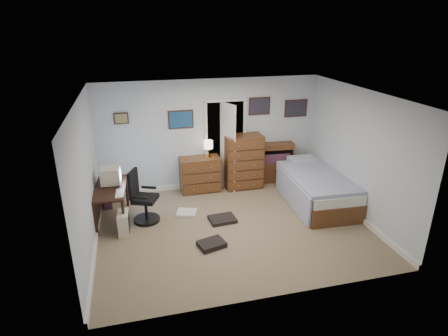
# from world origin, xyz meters

# --- Properties ---
(floor) EXTENTS (5.00, 4.00, 0.02)m
(floor) POSITION_xyz_m (0.00, 0.00, -0.01)
(floor) COLOR gray
(floor) RESTS_ON ground
(computer_desk) EXTENTS (0.63, 1.25, 0.71)m
(computer_desk) POSITION_xyz_m (-2.28, 0.84, 0.54)
(computer_desk) COLOR black
(computer_desk) RESTS_ON floor
(crt_monitor) EXTENTS (0.38, 0.36, 0.34)m
(crt_monitor) POSITION_xyz_m (-2.18, 0.98, 0.88)
(crt_monitor) COLOR beige
(crt_monitor) RESTS_ON computer_desk
(keyboard) EXTENTS (0.16, 0.38, 0.02)m
(keyboard) POSITION_xyz_m (-2.02, 0.48, 0.72)
(keyboard) COLOR beige
(keyboard) RESTS_ON computer_desk
(pc_tower) EXTENTS (0.21, 0.40, 0.42)m
(pc_tower) POSITION_xyz_m (-2.00, 0.28, 0.21)
(pc_tower) COLOR beige
(pc_tower) RESTS_ON floor
(office_chair) EXTENTS (0.66, 0.66, 1.05)m
(office_chair) POSITION_xyz_m (-1.63, 0.66, 0.40)
(office_chair) COLOR black
(office_chair) RESTS_ON floor
(media_stack) EXTENTS (0.16, 0.16, 0.78)m
(media_stack) POSITION_xyz_m (-2.32, 1.37, 0.39)
(media_stack) COLOR maroon
(media_stack) RESTS_ON floor
(low_dresser) EXTENTS (0.90, 0.46, 0.80)m
(low_dresser) POSITION_xyz_m (-0.29, 1.77, 0.40)
(low_dresser) COLOR brown
(low_dresser) RESTS_ON floor
(table_lamp) EXTENTS (0.20, 0.20, 0.39)m
(table_lamp) POSITION_xyz_m (-0.09, 1.78, 1.08)
(table_lamp) COLOR gold
(table_lamp) RESTS_ON low_dresser
(doorway) EXTENTS (0.96, 1.12, 2.05)m
(doorway) POSITION_xyz_m (0.35, 2.27, 1.00)
(doorway) COLOR black
(doorway) RESTS_ON floor
(tall_dresser) EXTENTS (0.86, 0.51, 1.25)m
(tall_dresser) POSITION_xyz_m (0.72, 1.75, 0.63)
(tall_dresser) COLOR brown
(tall_dresser) RESTS_ON floor
(headboard_bookcase) EXTENTS (1.09, 0.34, 0.97)m
(headboard_bookcase) POSITION_xyz_m (1.44, 1.86, 0.51)
(headboard_bookcase) COLOR brown
(headboard_bookcase) RESTS_ON floor
(bed) EXTENTS (1.27, 2.24, 0.72)m
(bed) POSITION_xyz_m (1.98, 0.61, 0.34)
(bed) COLOR brown
(bed) RESTS_ON floor
(wall_posters) EXTENTS (4.38, 0.04, 0.60)m
(wall_posters) POSITION_xyz_m (0.57, 1.98, 1.75)
(wall_posters) COLOR #331E11
(wall_posters) RESTS_ON floor
(floor_clutter) EXTENTS (1.14, 1.71, 0.09)m
(floor_clutter) POSITION_xyz_m (-0.43, 0.05, 0.04)
(floor_clutter) COLOR silver
(floor_clutter) RESTS_ON floor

